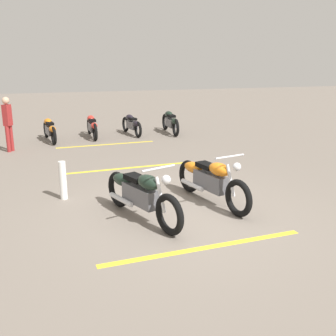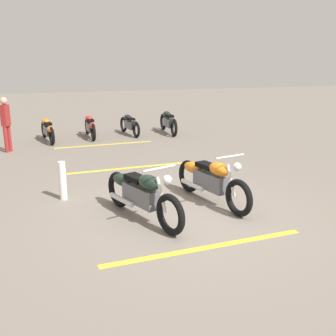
{
  "view_description": "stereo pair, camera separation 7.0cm",
  "coord_description": "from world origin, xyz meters",
  "px_view_note": "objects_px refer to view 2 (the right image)",
  "views": [
    {
      "loc": [
        -6.08,
        2.3,
        2.63
      ],
      "look_at": [
        0.81,
        0.0,
        0.65
      ],
      "focal_mm": 41.81,
      "sensor_mm": 36.0,
      "label": 1
    },
    {
      "loc": [
        -6.06,
        2.37,
        2.63
      ],
      "look_at": [
        0.81,
        0.0,
        0.65
      ],
      "focal_mm": 41.81,
      "sensor_mm": 36.0,
      "label": 2
    }
  ],
  "objects_px": {
    "motorcycle_row_far_left": "(169,122)",
    "bollard_post": "(63,181)",
    "motorcycle_row_left": "(130,124)",
    "motorcycle_row_center": "(90,126)",
    "bystander_near_row": "(6,122)",
    "motorcycle_bright_foreground": "(210,179)",
    "motorcycle_dark_foreground": "(140,193)",
    "motorcycle_row_right": "(48,130)"
  },
  "relations": [
    {
      "from": "motorcycle_row_far_left",
      "to": "bollard_post",
      "type": "xyz_separation_m",
      "value": [
        -6.28,
        4.38,
        -0.06
      ]
    },
    {
      "from": "motorcycle_row_left",
      "to": "motorcycle_row_center",
      "type": "bearing_deg",
      "value": 86.07
    },
    {
      "from": "bystander_near_row",
      "to": "bollard_post",
      "type": "height_order",
      "value": "bystander_near_row"
    },
    {
      "from": "motorcycle_bright_foreground",
      "to": "motorcycle_row_left",
      "type": "distance_m",
      "value": 7.51
    },
    {
      "from": "motorcycle_bright_foreground",
      "to": "bollard_post",
      "type": "xyz_separation_m",
      "value": [
        1.07,
        2.65,
        -0.08
      ]
    },
    {
      "from": "motorcycle_dark_foreground",
      "to": "bystander_near_row",
      "type": "bearing_deg",
      "value": -177.82
    },
    {
      "from": "motorcycle_row_right",
      "to": "motorcycle_row_center",
      "type": "bearing_deg",
      "value": -88.13
    },
    {
      "from": "motorcycle_row_left",
      "to": "motorcycle_row_right",
      "type": "relative_size",
      "value": 0.96
    },
    {
      "from": "motorcycle_row_far_left",
      "to": "bollard_post",
      "type": "bearing_deg",
      "value": 148.37
    },
    {
      "from": "motorcycle_row_right",
      "to": "bystander_near_row",
      "type": "distance_m",
      "value": 1.79
    },
    {
      "from": "motorcycle_row_far_left",
      "to": "bystander_near_row",
      "type": "height_order",
      "value": "bystander_near_row"
    },
    {
      "from": "motorcycle_row_right",
      "to": "motorcycle_bright_foreground",
      "type": "bearing_deg",
      "value": -167.55
    },
    {
      "from": "motorcycle_row_center",
      "to": "bystander_near_row",
      "type": "distance_m",
      "value": 3.09
    },
    {
      "from": "motorcycle_row_left",
      "to": "motorcycle_row_center",
      "type": "relative_size",
      "value": 0.95
    },
    {
      "from": "motorcycle_row_far_left",
      "to": "motorcycle_row_right",
      "type": "xyz_separation_m",
      "value": [
        -0.17,
        4.39,
        -0.03
      ]
    },
    {
      "from": "motorcycle_bright_foreground",
      "to": "motorcycle_row_right",
      "type": "bearing_deg",
      "value": -171.6
    },
    {
      "from": "motorcycle_dark_foreground",
      "to": "motorcycle_row_right",
      "type": "relative_size",
      "value": 1.08
    },
    {
      "from": "motorcycle_row_far_left",
      "to": "motorcycle_row_center",
      "type": "distance_m",
      "value": 2.93
    },
    {
      "from": "motorcycle_row_far_left",
      "to": "motorcycle_dark_foreground",
      "type": "bearing_deg",
      "value": 160.72
    },
    {
      "from": "bollard_post",
      "to": "bystander_near_row",
      "type": "bearing_deg",
      "value": 14.01
    },
    {
      "from": "motorcycle_row_far_left",
      "to": "bystander_near_row",
      "type": "relative_size",
      "value": 1.31
    },
    {
      "from": "bystander_near_row",
      "to": "motorcycle_row_center",
      "type": "bearing_deg",
      "value": -118.38
    },
    {
      "from": "motorcycle_row_left",
      "to": "bystander_near_row",
      "type": "distance_m",
      "value": 4.45
    },
    {
      "from": "motorcycle_row_left",
      "to": "bollard_post",
      "type": "xyz_separation_m",
      "value": [
        -6.44,
        2.92,
        -0.01
      ]
    },
    {
      "from": "motorcycle_row_left",
      "to": "motorcycle_row_right",
      "type": "distance_m",
      "value": 2.95
    },
    {
      "from": "motorcycle_row_center",
      "to": "motorcycle_row_left",
      "type": "bearing_deg",
      "value": -87.36
    },
    {
      "from": "motorcycle_row_left",
      "to": "motorcycle_bright_foreground",
      "type": "bearing_deg",
      "value": 170.97
    },
    {
      "from": "bollard_post",
      "to": "motorcycle_row_left",
      "type": "bearing_deg",
      "value": -24.41
    },
    {
      "from": "motorcycle_row_center",
      "to": "motorcycle_row_right",
      "type": "bearing_deg",
      "value": 99.36
    },
    {
      "from": "motorcycle_dark_foreground",
      "to": "bollard_post",
      "type": "xyz_separation_m",
      "value": [
        1.43,
        1.18,
        -0.08
      ]
    },
    {
      "from": "motorcycle_row_right",
      "to": "bollard_post",
      "type": "relative_size",
      "value": 2.59
    },
    {
      "from": "motorcycle_row_far_left",
      "to": "motorcycle_row_center",
      "type": "xyz_separation_m",
      "value": [
        0.08,
        2.93,
        -0.03
      ]
    },
    {
      "from": "motorcycle_bright_foreground",
      "to": "bystander_near_row",
      "type": "relative_size",
      "value": 1.35
    },
    {
      "from": "motorcycle_row_left",
      "to": "motorcycle_row_right",
      "type": "xyz_separation_m",
      "value": [
        -0.33,
        2.93,
        0.01
      ]
    },
    {
      "from": "motorcycle_dark_foreground",
      "to": "bollard_post",
      "type": "bearing_deg",
      "value": -159.15
    },
    {
      "from": "motorcycle_bright_foreground",
      "to": "motorcycle_row_far_left",
      "type": "relative_size",
      "value": 1.03
    },
    {
      "from": "motorcycle_bright_foreground",
      "to": "motorcycle_row_left",
      "type": "bearing_deg",
      "value": 165.99
    },
    {
      "from": "bystander_near_row",
      "to": "motorcycle_row_far_left",
      "type": "bearing_deg",
      "value": -133.35
    },
    {
      "from": "motorcycle_dark_foreground",
      "to": "motorcycle_row_left",
      "type": "bearing_deg",
      "value": 148.9
    },
    {
      "from": "motorcycle_bright_foreground",
      "to": "bystander_near_row",
      "type": "distance_m",
      "value": 7.12
    },
    {
      "from": "motorcycle_row_center",
      "to": "motorcycle_row_far_left",
      "type": "bearing_deg",
      "value": -92.04
    },
    {
      "from": "motorcycle_dark_foreground",
      "to": "motorcycle_bright_foreground",
      "type": "bearing_deg",
      "value": 85.12
    }
  ]
}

